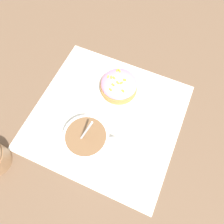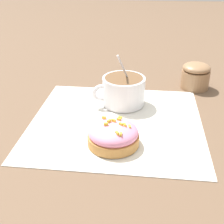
{
  "view_description": "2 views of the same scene",
  "coord_description": "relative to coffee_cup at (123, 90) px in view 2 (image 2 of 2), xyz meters",
  "views": [
    {
      "loc": [
        -0.18,
        -0.08,
        0.45
      ],
      "look_at": [
        0.0,
        -0.01,
        0.03
      ],
      "focal_mm": 35.0,
      "sensor_mm": 36.0,
      "label": 1
    },
    {
      "loc": [
        0.52,
        0.03,
        0.3
      ],
      "look_at": [
        0.02,
        -0.01,
        0.03
      ],
      "focal_mm": 50.0,
      "sensor_mm": 36.0,
      "label": 2
    }
  ],
  "objects": [
    {
      "name": "coffee_cup",
      "position": [
        0.0,
        0.0,
        0.0
      ],
      "size": [
        0.09,
        0.11,
        0.11
      ],
      "color": "white",
      "rests_on": "paper_napkin"
    },
    {
      "name": "paper_napkin",
      "position": [
        0.08,
        -0.01,
        -0.03
      ],
      "size": [
        0.32,
        0.33,
        0.0
      ],
      "color": "white",
      "rests_on": "ground_plane"
    },
    {
      "name": "ground_plane",
      "position": [
        0.08,
        -0.01,
        -0.03
      ],
      "size": [
        3.0,
        3.0,
        0.0
      ],
      "primitive_type": "plane",
      "color": "brown"
    },
    {
      "name": "sugar_bowl",
      "position": [
        -0.1,
        0.16,
        -0.0
      ],
      "size": [
        0.07,
        0.07,
        0.06
      ],
      "color": "#99704C",
      "rests_on": "ground_plane"
    },
    {
      "name": "frosted_pastry",
      "position": [
        0.15,
        -0.01,
        -0.01
      ],
      "size": [
        0.09,
        0.09,
        0.04
      ],
      "color": "#C18442",
      "rests_on": "paper_napkin"
    }
  ]
}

